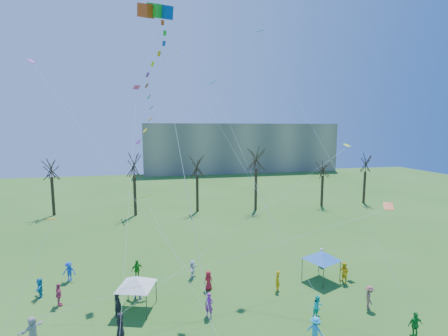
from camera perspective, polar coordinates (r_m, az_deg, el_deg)
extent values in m
cube|color=gray|center=(100.31, 2.96, 3.78)|extent=(60.00, 14.00, 15.00)
cylinder|color=black|center=(55.59, -28.81, -4.57)|extent=(0.44, 0.44, 6.07)
cylinder|color=black|center=(50.70, -15.97, -4.86)|extent=(0.44, 0.44, 6.33)
cylinder|color=black|center=(51.33, -4.91, -4.65)|extent=(0.44, 0.44, 5.99)
cylinder|color=black|center=(52.23, 5.83, -3.90)|extent=(0.44, 0.44, 6.98)
cylinder|color=black|center=(57.42, 17.50, -4.00)|extent=(0.44, 0.44, 5.37)
cylinder|color=black|center=(62.45, 24.28, -3.23)|extent=(0.44, 0.44, 5.79)
cube|color=#BF380D|center=(23.12, -14.12, 26.12)|extent=(1.15, 1.33, 1.15)
cube|color=green|center=(23.12, -12.47, 26.17)|extent=(1.15, 1.33, 1.15)
cube|color=#0D42A8|center=(23.13, -10.81, 26.20)|extent=(1.15, 1.33, 1.15)
cylinder|color=white|center=(17.45, -7.56, 0.16)|extent=(0.02, 0.02, 20.25)
cylinder|color=#3F3F44|center=(25.66, -19.24, -22.68)|extent=(0.08, 0.08, 1.85)
cylinder|color=#3F3F44|center=(24.90, -13.98, -23.47)|extent=(0.08, 0.08, 1.85)
cylinder|color=#3F3F44|center=(27.50, -17.18, -20.44)|extent=(0.08, 0.08, 1.85)
cylinder|color=#3F3F44|center=(26.80, -12.30, -21.06)|extent=(0.08, 0.08, 1.85)
pyramid|color=white|center=(25.57, -15.78, -19.29)|extent=(3.38, 3.38, 0.79)
cylinder|color=#3F3F44|center=(29.28, 17.69, -18.63)|extent=(0.08, 0.08, 1.89)
cylinder|color=#3F3F44|center=(31.01, 20.49, -17.23)|extent=(0.08, 0.08, 1.89)
cylinder|color=#3F3F44|center=(30.62, 14.09, -17.31)|extent=(0.08, 0.08, 1.89)
cylinder|color=#3F3F44|center=(32.27, 16.96, -16.09)|extent=(0.08, 0.08, 1.89)
pyramid|color=blue|center=(30.24, 17.41, -14.97)|extent=(3.33, 3.33, 0.81)
imported|color=#1C9EE4|center=(22.98, 16.36, -26.57)|extent=(1.20, 1.29, 1.75)
imported|color=#1F8F30|center=(25.96, 31.57, -23.21)|extent=(1.02, 0.48, 1.70)
imported|color=silver|center=(25.43, -31.64, -23.85)|extent=(1.40, 1.58, 1.73)
imported|color=black|center=(23.84, -18.45, -25.51)|extent=(0.63, 0.85, 1.60)
imported|color=purple|center=(24.61, -2.76, -23.74)|extent=(0.78, 0.73, 1.79)
imported|color=#0EC7BE|center=(25.46, 16.79, -23.10)|extent=(0.96, 0.86, 1.65)
imported|color=#8E5B4D|center=(27.80, 25.06, -20.61)|extent=(1.09, 1.31, 1.76)
imported|color=#CF4571|center=(28.74, -27.97, -19.79)|extent=(0.81, 1.13, 1.79)
imported|color=#575CBE|center=(27.53, -15.51, -20.41)|extent=(1.74, 1.04, 1.79)
imported|color=red|center=(27.99, -2.87, -19.84)|extent=(0.94, 0.79, 1.63)
imported|color=orange|center=(28.15, 9.73, -19.69)|extent=(0.65, 0.74, 1.71)
imported|color=yellow|center=(30.80, 21.11, -17.47)|extent=(0.87, 1.03, 1.86)
imported|color=blue|center=(32.39, -26.47, -16.57)|extent=(1.26, 0.88, 1.77)
imported|color=green|center=(30.56, -15.64, -17.47)|extent=(1.15, 0.92, 1.83)
imported|color=white|center=(30.05, -5.76, -17.91)|extent=(1.08, 1.55, 1.61)
imported|color=white|center=(33.59, 17.42, -15.25)|extent=(0.77, 0.67, 1.79)
imported|color=#1786B9|center=(30.80, -30.63, -18.30)|extent=(0.75, 1.53, 1.58)
imported|color=black|center=(25.88, -18.86, -22.54)|extent=(0.75, 0.72, 1.73)
cube|color=orange|center=(22.19, -28.99, -8.15)|extent=(0.62, 0.77, 0.17)
cylinder|color=white|center=(21.80, -32.86, -18.07)|extent=(0.01, 0.01, 7.85)
cube|color=#F028A9|center=(30.54, -15.69, 14.02)|extent=(0.75, 0.82, 0.30)
cylinder|color=white|center=(23.19, -16.84, -3.66)|extent=(0.01, 0.01, 21.73)
cube|color=yellow|center=(20.87, -14.20, -5.06)|extent=(0.84, 0.85, 0.24)
cylinder|color=white|center=(19.43, -7.41, -18.15)|extent=(0.01, 0.01, 10.39)
cube|color=#19C2B2|center=(27.39, -2.16, 15.37)|extent=(0.58, 0.50, 0.33)
cylinder|color=white|center=(23.19, 5.95, -3.21)|extent=(0.01, 0.01, 19.27)
cube|color=blue|center=(34.21, 6.71, 23.65)|extent=(0.90, 0.87, 0.25)
cylinder|color=white|center=(27.01, 17.45, 4.19)|extent=(0.01, 0.01, 27.04)
cube|color=#C33D18|center=(23.89, 27.84, -6.21)|extent=(0.91, 0.94, 0.38)
cylinder|color=white|center=(21.31, -1.56, -16.96)|extent=(0.01, 0.01, 24.31)
cube|color=#BCDE34|center=(34.16, 21.54, 3.88)|extent=(0.65, 0.77, 0.28)
cylinder|color=white|center=(26.44, 6.25, -8.11)|extent=(0.01, 0.01, 25.30)
cube|color=#C037A9|center=(34.16, -31.76, 16.29)|extent=(0.80, 0.78, 0.38)
cylinder|color=white|center=(26.78, -20.03, 0.08)|extent=(0.01, 0.01, 25.32)
cube|color=#FFAA0D|center=(36.63, -8.69, 20.74)|extent=(0.68, 0.66, 0.35)
cylinder|color=white|center=(28.17, 1.62, 3.51)|extent=(0.01, 0.01, 27.64)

